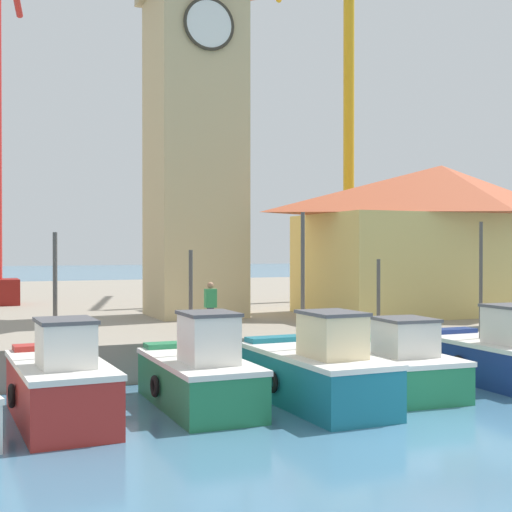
{
  "coord_description": "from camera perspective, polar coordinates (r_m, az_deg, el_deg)",
  "views": [
    {
      "loc": [
        -9.27,
        -11.55,
        3.74
      ],
      "look_at": [
        -0.44,
        9.75,
        3.5
      ],
      "focal_mm": 50.0,
      "sensor_mm": 36.0,
      "label": 1
    }
  ],
  "objects": [
    {
      "name": "clock_tower",
      "position": [
        28.29,
        -4.93,
        11.6
      ],
      "size": [
        3.83,
        3.83,
        16.89
      ],
      "color": "tan",
      "rests_on": "quay_wharf"
    },
    {
      "name": "fishing_boat_mid_left",
      "position": [
        17.27,
        4.8,
        -9.22
      ],
      "size": [
        2.08,
        4.97,
        4.64
      ],
      "color": "#196B7F",
      "rests_on": "ground"
    },
    {
      "name": "ground_plane",
      "position": [
        15.28,
        16.17,
        -13.6
      ],
      "size": [
        300.0,
        300.0,
        0.0
      ],
      "primitive_type": "plane",
      "color": "teal"
    },
    {
      "name": "dock_worker_near_tower",
      "position": [
        21.45,
        -3.66,
        -4.15
      ],
      "size": [
        0.34,
        0.22,
        1.62
      ],
      "color": "#33333D",
      "rests_on": "quay_wharf"
    },
    {
      "name": "fishing_boat_center",
      "position": [
        19.25,
        10.68,
        -8.57
      ],
      "size": [
        2.35,
        4.77,
        3.45
      ],
      "color": "#237A4C",
      "rests_on": "ground"
    },
    {
      "name": "fishing_boat_left_outer",
      "position": [
        16.12,
        -15.42,
        -9.89
      ],
      "size": [
        2.03,
        4.6,
        4.11
      ],
      "color": "#AD2823",
      "rests_on": "ground"
    },
    {
      "name": "fishing_boat_left_inner",
      "position": [
        16.99,
        -4.6,
        -9.47
      ],
      "size": [
        1.99,
        4.6,
        3.71
      ],
      "color": "#237A4C",
      "rests_on": "ground"
    },
    {
      "name": "port_crane_near",
      "position": [
        37.62,
        7.18,
        9.91
      ],
      "size": [
        2.0,
        10.63,
        22.33
      ],
      "color": "#976E11",
      "rests_on": "quay_wharf"
    },
    {
      "name": "warehouse_right",
      "position": [
        30.28,
        14.61,
        1.47
      ],
      "size": [
        11.54,
        6.01,
        6.04
      ],
      "color": "tan",
      "rests_on": "quay_wharf"
    },
    {
      "name": "fishing_boat_mid_right",
      "position": [
        21.09,
        18.61,
        -7.56
      ],
      "size": [
        2.13,
        4.56,
        4.51
      ],
      "color": "navy",
      "rests_on": "ground"
    },
    {
      "name": "quay_wharf",
      "position": [
        40.5,
        -9.25,
        -3.91
      ],
      "size": [
        120.0,
        40.0,
        1.12
      ],
      "primitive_type": "cube",
      "color": "gray",
      "rests_on": "ground"
    }
  ]
}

